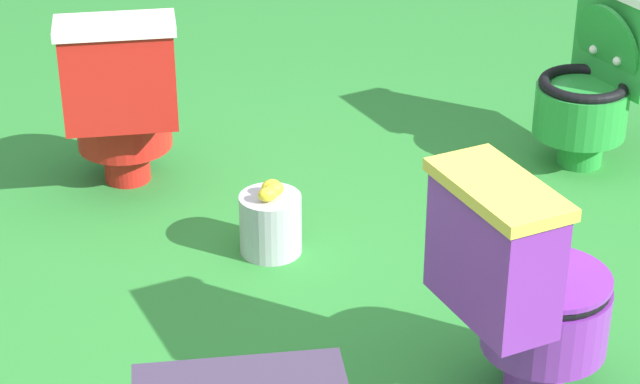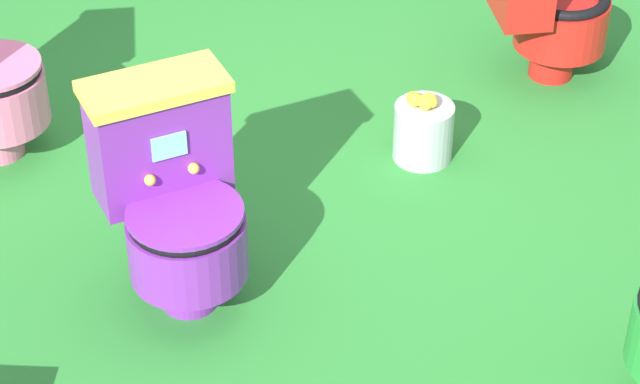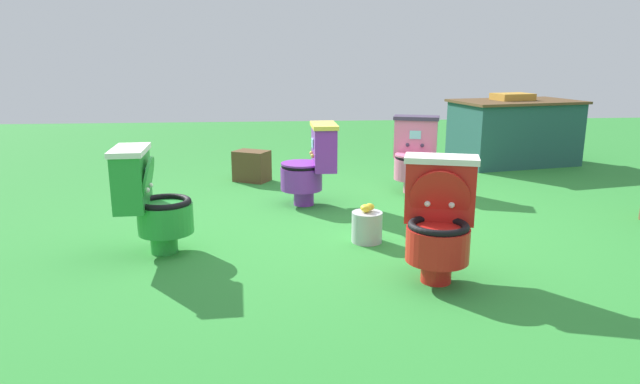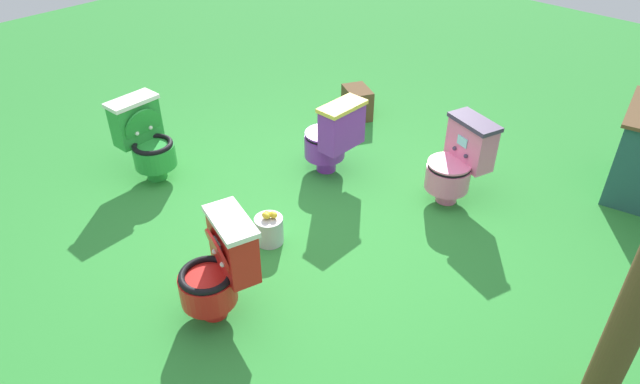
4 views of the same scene
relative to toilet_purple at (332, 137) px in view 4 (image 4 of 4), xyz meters
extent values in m
plane|color=#2D8433|center=(0.41, -0.63, -0.37)|extent=(14.00, 14.00, 0.00)
cylinder|color=purple|center=(-0.07, 0.00, -0.30)|extent=(0.18, 0.18, 0.14)
cylinder|color=purple|center=(-0.09, 0.00, -0.13)|extent=(0.37, 0.37, 0.20)
torus|color=black|center=(-0.09, 0.00, -0.02)|extent=(0.36, 0.36, 0.04)
cylinder|color=#EACC4C|center=(-0.09, 0.00, -0.07)|extent=(0.24, 0.24, 0.01)
cube|color=purple|center=(0.11, 0.00, 0.14)|extent=(0.19, 0.41, 0.37)
cube|color=#EACC4C|center=(0.11, 0.00, 0.34)|extent=(0.22, 0.43, 0.04)
cube|color=#8CE0E5|center=(0.01, 0.00, 0.19)|extent=(0.01, 0.11, 0.08)
cylinder|color=purple|center=(-0.09, 0.00, 0.00)|extent=(0.36, 0.36, 0.02)
sphere|color=#EACC4C|center=(0.00, -0.07, 0.09)|extent=(0.04, 0.04, 0.04)
sphere|color=#EACC4C|center=(0.00, 0.07, 0.09)|extent=(0.04, 0.04, 0.04)
cylinder|color=red|center=(0.61, -1.82, -0.30)|extent=(0.22, 0.22, 0.14)
cylinder|color=red|center=(0.60, -1.84, -0.13)|extent=(0.46, 0.46, 0.20)
torus|color=black|center=(0.60, -1.84, -0.02)|extent=(0.44, 0.44, 0.04)
cylinder|color=white|center=(0.60, -1.84, -0.07)|extent=(0.30, 0.30, 0.01)
cube|color=red|center=(0.66, -1.65, 0.14)|extent=(0.45, 0.30, 0.37)
cube|color=white|center=(0.66, -1.65, 0.34)|extent=(0.48, 0.33, 0.04)
cube|color=#8CE0E5|center=(0.63, -1.75, 0.19)|extent=(0.11, 0.04, 0.08)
cylinder|color=red|center=(0.63, -1.74, 0.12)|extent=(0.36, 0.19, 0.35)
sphere|color=white|center=(0.69, -1.77, 0.09)|extent=(0.04, 0.04, 0.04)
sphere|color=white|center=(0.56, -1.73, 0.09)|extent=(0.04, 0.04, 0.04)
cylinder|color=pink|center=(1.01, 0.35, -0.30)|extent=(0.23, 0.23, 0.14)
cylinder|color=pink|center=(1.01, 0.33, -0.13)|extent=(0.47, 0.47, 0.20)
torus|color=black|center=(1.01, 0.33, -0.02)|extent=(0.45, 0.45, 0.04)
cylinder|color=#3F334C|center=(1.01, 0.33, -0.07)|extent=(0.30, 0.30, 0.01)
cube|color=pink|center=(1.07, 0.52, 0.14)|extent=(0.45, 0.31, 0.37)
cube|color=#3F334C|center=(1.07, 0.52, 0.34)|extent=(0.48, 0.34, 0.04)
cube|color=#8CE0E5|center=(1.04, 0.43, 0.19)|extent=(0.11, 0.04, 0.08)
cylinder|color=pink|center=(1.01, 0.33, 0.00)|extent=(0.45, 0.45, 0.02)
sphere|color=#3F334C|center=(1.10, 0.40, 0.09)|extent=(0.04, 0.04, 0.04)
sphere|color=#3F334C|center=(0.97, 0.44, 0.09)|extent=(0.04, 0.04, 0.04)
cylinder|color=green|center=(-1.09, -1.16, -0.30)|extent=(0.19, 0.19, 0.14)
cylinder|color=green|center=(-1.07, -1.16, -0.13)|extent=(0.39, 0.39, 0.20)
torus|color=black|center=(-1.07, -1.16, -0.02)|extent=(0.37, 0.37, 0.04)
cylinder|color=white|center=(-1.07, -1.16, -0.07)|extent=(0.25, 0.25, 0.01)
cube|color=green|center=(-1.27, -1.17, 0.14)|extent=(0.21, 0.42, 0.37)
cube|color=white|center=(-1.27, -1.17, 0.34)|extent=(0.24, 0.44, 0.04)
cube|color=#8CE0E5|center=(-1.17, -1.16, 0.19)|extent=(0.01, 0.11, 0.08)
cylinder|color=green|center=(-1.17, -1.16, 0.12)|extent=(0.11, 0.35, 0.35)
sphere|color=white|center=(-1.17, -1.09, 0.09)|extent=(0.04, 0.04, 0.04)
sphere|color=white|center=(-1.16, -1.23, 0.09)|extent=(0.04, 0.04, 0.04)
cube|color=brown|center=(-0.56, 1.01, -0.21)|extent=(0.42, 0.38, 0.32)
cylinder|color=#B7B7BF|center=(0.32, -1.06, -0.26)|extent=(0.22, 0.22, 0.22)
ellipsoid|color=yellow|center=(0.34, -1.03, -0.12)|extent=(0.07, 0.05, 0.05)
ellipsoid|color=yellow|center=(0.31, -1.08, -0.12)|extent=(0.07, 0.05, 0.05)
ellipsoid|color=yellow|center=(0.30, -1.05, -0.12)|extent=(0.07, 0.05, 0.05)
camera|label=1|loc=(1.77, 2.35, 1.84)|focal=67.95mm
camera|label=2|loc=(-2.92, 0.88, 2.29)|focal=69.44mm
camera|label=3|loc=(-0.36, -4.89, 0.95)|focal=31.73mm
camera|label=4|loc=(2.92, -3.24, 2.45)|focal=31.53mm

